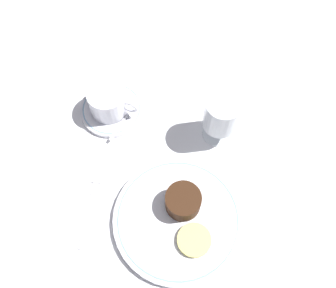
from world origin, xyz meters
TOP-DOWN VIEW (x-y plane):
  - ground_plane at (0.00, 0.00)m, footprint 3.00×3.00m
  - dinner_plate at (-0.01, -0.03)m, footprint 0.24×0.24m
  - saucer at (-0.21, 0.15)m, footprint 0.13×0.13m
  - coffee_cup at (-0.22, 0.15)m, footprint 0.11×0.08m
  - spoon at (-0.18, 0.15)m, footprint 0.03×0.11m
  - wine_glass at (0.01, 0.17)m, footprint 0.07×0.07m
  - fork at (-0.18, -0.03)m, footprint 0.05×0.18m
  - dessert_cake at (-0.01, 0.00)m, footprint 0.07×0.07m
  - pineapple_slice at (0.03, -0.06)m, footprint 0.06×0.06m

SIDE VIEW (x-z plane):
  - ground_plane at x=0.00m, z-range 0.00..0.00m
  - fork at x=-0.18m, z-range 0.00..0.01m
  - saucer at x=-0.21m, z-range 0.00..0.01m
  - dinner_plate at x=-0.01m, z-range 0.00..0.02m
  - spoon at x=-0.18m, z-range 0.01..0.01m
  - pineapple_slice at x=0.03m, z-range 0.01..0.02m
  - dessert_cake at x=-0.01m, z-range 0.01..0.06m
  - coffee_cup at x=-0.22m, z-range 0.01..0.07m
  - wine_glass at x=0.01m, z-range 0.02..0.14m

